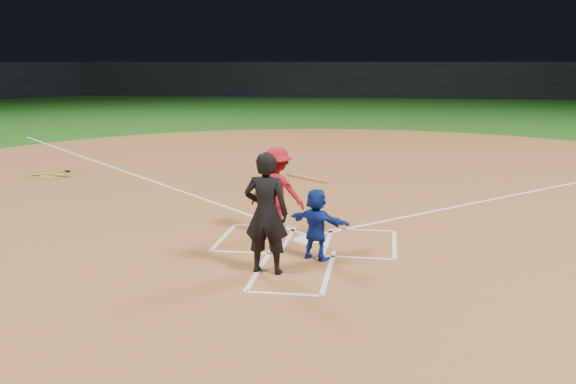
# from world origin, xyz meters

# --- Properties ---
(ground) EXTENTS (120.00, 120.00, 0.00)m
(ground) POSITION_xyz_m (0.00, 0.00, 0.00)
(ground) COLOR #175014
(ground) RESTS_ON ground
(home_plate_dirt) EXTENTS (28.00, 28.00, 0.01)m
(home_plate_dirt) POSITION_xyz_m (0.00, 6.00, 0.01)
(home_plate_dirt) COLOR brown
(home_plate_dirt) RESTS_ON ground
(stadium_wall_far) EXTENTS (80.00, 1.20, 3.20)m
(stadium_wall_far) POSITION_xyz_m (0.00, 48.00, 1.60)
(stadium_wall_far) COLOR black
(stadium_wall_far) RESTS_ON ground
(home_plate) EXTENTS (0.60, 0.60, 0.02)m
(home_plate) POSITION_xyz_m (0.00, 0.00, 0.02)
(home_plate) COLOR white
(home_plate) RESTS_ON home_plate_dirt
(on_deck_circle) EXTENTS (1.70, 1.70, 0.01)m
(on_deck_circle) POSITION_xyz_m (-8.19, 5.82, 0.02)
(on_deck_circle) COLOR brown
(on_deck_circle) RESTS_ON home_plate_dirt
(on_deck_logo) EXTENTS (0.80, 0.80, 0.00)m
(on_deck_logo) POSITION_xyz_m (-8.19, 5.82, 0.02)
(on_deck_logo) COLOR gold
(on_deck_logo) RESTS_ON on_deck_circle
(on_deck_bat_a) EXTENTS (0.60, 0.67, 0.06)m
(on_deck_bat_a) POSITION_xyz_m (-8.04, 6.07, 0.05)
(on_deck_bat_a) COLOR #AA793E
(on_deck_bat_a) RESTS_ON on_deck_circle
(on_deck_bat_b) EXTENTS (0.62, 0.65, 0.06)m
(on_deck_bat_b) POSITION_xyz_m (-8.39, 5.72, 0.05)
(on_deck_bat_b) COLOR olive
(on_deck_bat_b) RESTS_ON on_deck_circle
(on_deck_bat_c) EXTENTS (0.83, 0.27, 0.06)m
(on_deck_bat_c) POSITION_xyz_m (-7.89, 5.52, 0.05)
(on_deck_bat_c) COLOR olive
(on_deck_bat_c) RESTS_ON on_deck_circle
(bat_weight_donut) EXTENTS (0.19, 0.19, 0.05)m
(bat_weight_donut) POSITION_xyz_m (-7.99, 6.22, 0.05)
(bat_weight_donut) COLOR black
(bat_weight_donut) RESTS_ON on_deck_circle
(catcher) EXTENTS (1.16, 0.79, 1.20)m
(catcher) POSITION_xyz_m (0.28, -1.08, 0.61)
(catcher) COLOR #122997
(catcher) RESTS_ON home_plate_dirt
(umpire) EXTENTS (0.73, 0.52, 1.91)m
(umpire) POSITION_xyz_m (-0.41, -1.89, 0.97)
(umpire) COLOR black
(umpire) RESTS_ON home_plate_dirt
(chalk_markings) EXTENTS (28.35, 17.32, 0.01)m
(chalk_markings) POSITION_xyz_m (0.00, 5.29, 0.01)
(chalk_markings) COLOR white
(chalk_markings) RESTS_ON home_plate_dirt
(batter_at_plate) EXTENTS (1.55, 0.87, 1.68)m
(batter_at_plate) POSITION_xyz_m (-0.63, 0.32, 0.85)
(batter_at_plate) COLOR #A6121C
(batter_at_plate) RESTS_ON home_plate_dirt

